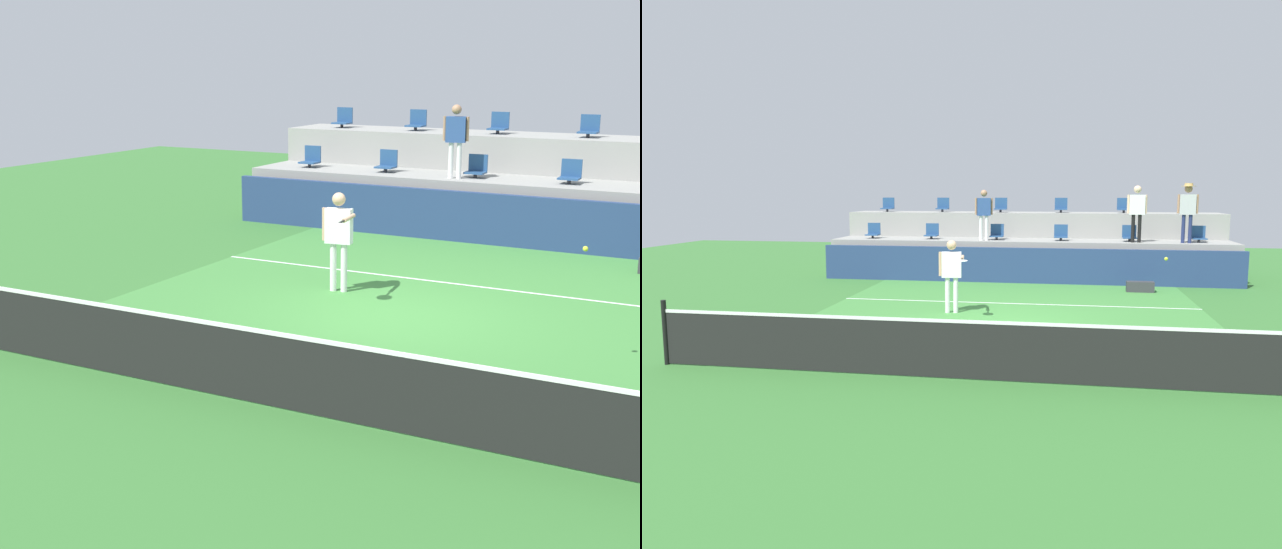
# 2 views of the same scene
# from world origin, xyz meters

# --- Properties ---
(ground_plane) EXTENTS (40.00, 40.00, 0.00)m
(ground_plane) POSITION_xyz_m (0.00, 0.00, 0.00)
(ground_plane) COLOR #336B2D
(court_inner_paint) EXTENTS (9.00, 10.00, 0.01)m
(court_inner_paint) POSITION_xyz_m (0.00, 1.00, 0.00)
(court_inner_paint) COLOR #3D7F38
(court_inner_paint) RESTS_ON ground_plane
(court_service_line) EXTENTS (9.00, 0.06, 0.00)m
(court_service_line) POSITION_xyz_m (0.00, 2.40, 0.01)
(court_service_line) COLOR white
(court_service_line) RESTS_ON ground_plane
(tennis_net) EXTENTS (10.48, 0.08, 1.07)m
(tennis_net) POSITION_xyz_m (0.00, -4.00, 0.50)
(tennis_net) COLOR black
(tennis_net) RESTS_ON ground_plane
(sponsor_backboard) EXTENTS (13.00, 0.16, 1.10)m
(sponsor_backboard) POSITION_xyz_m (0.00, 6.00, 0.55)
(sponsor_backboard) COLOR navy
(sponsor_backboard) RESTS_ON ground_plane
(seating_tier_lower) EXTENTS (13.00, 1.80, 1.25)m
(seating_tier_lower) POSITION_xyz_m (0.00, 7.30, 0.62)
(seating_tier_lower) COLOR gray
(seating_tier_lower) RESTS_ON ground_plane
(seating_tier_upper) EXTENTS (13.00, 1.80, 2.10)m
(seating_tier_upper) POSITION_xyz_m (0.00, 9.10, 1.05)
(seating_tier_upper) COLOR gray
(seating_tier_upper) RESTS_ON ground_plane
(stadium_chair_lower_far_left) EXTENTS (0.44, 0.40, 0.52)m
(stadium_chair_lower_far_left) POSITION_xyz_m (-5.29, 7.23, 1.46)
(stadium_chair_lower_far_left) COLOR #2D2D33
(stadium_chair_lower_far_left) RESTS_ON seating_tier_lower
(stadium_chair_lower_left) EXTENTS (0.44, 0.40, 0.52)m
(stadium_chair_lower_left) POSITION_xyz_m (-3.24, 7.23, 1.46)
(stadium_chair_lower_left) COLOR #2D2D33
(stadium_chair_lower_left) RESTS_ON seating_tier_lower
(stadium_chair_lower_mid_left) EXTENTS (0.44, 0.40, 0.52)m
(stadium_chair_lower_mid_left) POSITION_xyz_m (-1.03, 7.23, 1.46)
(stadium_chair_lower_mid_left) COLOR #2D2D33
(stadium_chair_lower_mid_left) RESTS_ON seating_tier_lower
(stadium_chair_lower_mid_right) EXTENTS (0.44, 0.40, 0.52)m
(stadium_chair_lower_mid_right) POSITION_xyz_m (1.07, 7.23, 1.46)
(stadium_chair_lower_mid_right) COLOR #2D2D33
(stadium_chair_lower_mid_right) RESTS_ON seating_tier_lower
(stadium_chair_lower_right) EXTENTS (0.44, 0.40, 0.52)m
(stadium_chair_lower_right) POSITION_xyz_m (3.23, 7.23, 1.46)
(stadium_chair_lower_right) COLOR #2D2D33
(stadium_chair_lower_right) RESTS_ON seating_tier_lower
(stadium_chair_lower_far_right) EXTENTS (0.44, 0.40, 0.52)m
(stadium_chair_lower_far_right) POSITION_xyz_m (5.34, 7.23, 1.46)
(stadium_chair_lower_far_right) COLOR #2D2D33
(stadium_chair_lower_far_right) RESTS_ON seating_tier_lower
(stadium_chair_upper_far_left) EXTENTS (0.44, 0.40, 0.52)m
(stadium_chair_upper_far_left) POSITION_xyz_m (-5.30, 9.03, 2.31)
(stadium_chair_upper_far_left) COLOR #2D2D33
(stadium_chair_upper_far_left) RESTS_ON seating_tier_upper
(stadium_chair_upper_left) EXTENTS (0.44, 0.40, 0.52)m
(stadium_chair_upper_left) POSITION_xyz_m (-3.22, 9.03, 2.31)
(stadium_chair_upper_left) COLOR #2D2D33
(stadium_chair_upper_left) RESTS_ON seating_tier_upper
(stadium_chair_upper_mid_left) EXTENTS (0.44, 0.40, 0.52)m
(stadium_chair_upper_mid_left) POSITION_xyz_m (-1.09, 9.03, 2.31)
(stadium_chair_upper_mid_left) COLOR #2D2D33
(stadium_chair_upper_mid_left) RESTS_ON seating_tier_upper
(stadium_chair_upper_mid_right) EXTENTS (0.44, 0.40, 0.52)m
(stadium_chair_upper_mid_right) POSITION_xyz_m (1.04, 9.03, 2.31)
(stadium_chair_upper_mid_right) COLOR #2D2D33
(stadium_chair_upper_mid_right) RESTS_ON seating_tier_upper
(stadium_chair_upper_right) EXTENTS (0.44, 0.40, 0.52)m
(stadium_chair_upper_right) POSITION_xyz_m (3.19, 9.03, 2.31)
(stadium_chair_upper_right) COLOR #2D2D33
(stadium_chair_upper_right) RESTS_ON seating_tier_upper
(stadium_chair_upper_far_right) EXTENTS (0.44, 0.40, 0.52)m
(stadium_chair_upper_far_right) POSITION_xyz_m (5.29, 9.03, 2.31)
(stadium_chair_upper_far_right) COLOR #2D2D33
(stadium_chair_upper_far_right) RESTS_ON seating_tier_upper
(tennis_player) EXTENTS (0.84, 1.17, 1.71)m
(tennis_player) POSITION_xyz_m (-1.37, 0.97, 1.05)
(tennis_player) COLOR white
(tennis_player) RESTS_ON ground_plane
(spectator_leaning_on_rail) EXTENTS (0.58, 0.25, 1.64)m
(spectator_leaning_on_rail) POSITION_xyz_m (-1.42, 6.85, 2.23)
(spectator_leaning_on_rail) COLOR white
(spectator_leaning_on_rail) RESTS_ON seating_tier_lower
(spectator_in_grey) EXTENTS (0.61, 0.24, 1.77)m
(spectator_in_grey) POSITION_xyz_m (3.39, 6.85, 2.33)
(spectator_in_grey) COLOR black
(spectator_in_grey) RESTS_ON seating_tier_lower
(spectator_with_hat) EXTENTS (0.62, 0.47, 1.84)m
(spectator_with_hat) POSITION_xyz_m (4.90, 6.85, 2.39)
(spectator_with_hat) COLOR navy
(spectator_with_hat) RESTS_ON seating_tier_lower
(tennis_ball) EXTENTS (0.07, 0.07, 0.07)m
(tennis_ball) POSITION_xyz_m (3.07, -0.98, 1.57)
(tennis_ball) COLOR #CCE033
(equipment_bag) EXTENTS (0.76, 0.28, 0.30)m
(equipment_bag) POSITION_xyz_m (3.33, 4.84, 0.15)
(equipment_bag) COLOR #333338
(equipment_bag) RESTS_ON ground_plane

